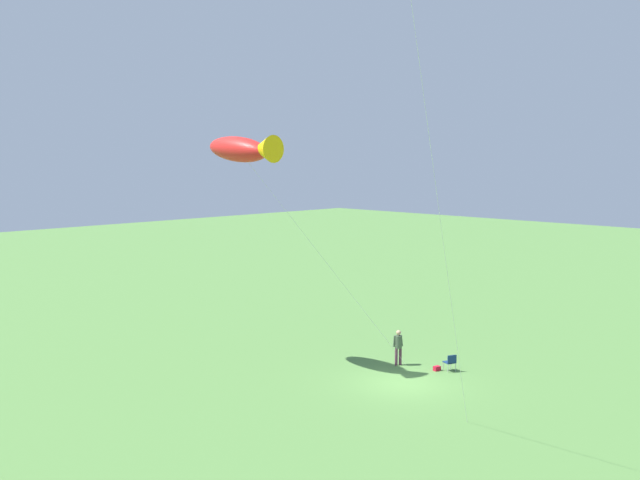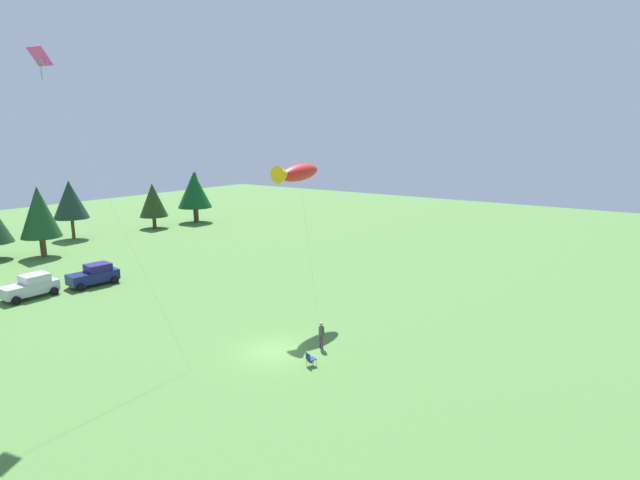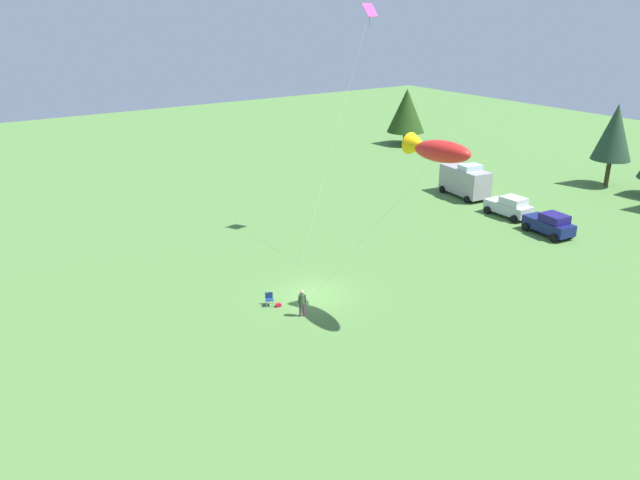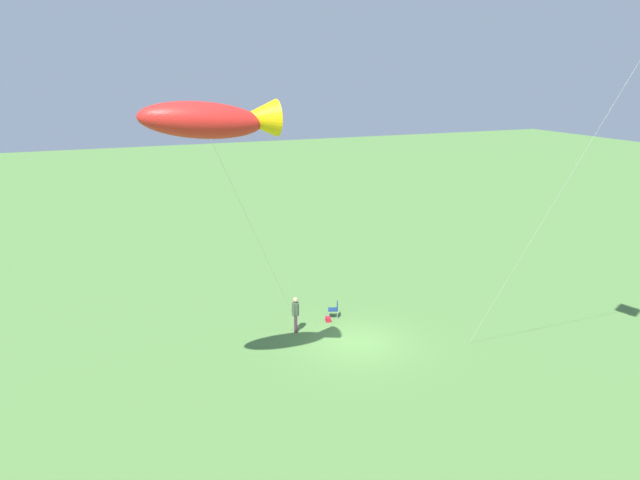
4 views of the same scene
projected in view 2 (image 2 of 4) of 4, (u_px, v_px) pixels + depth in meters
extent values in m
plane|color=#4F7C3B|center=(273.00, 351.00, 31.12)|extent=(160.00, 160.00, 0.00)
cylinder|color=#593243|center=(320.00, 341.00, 31.59)|extent=(0.14, 0.14, 0.85)
cylinder|color=#593243|center=(322.00, 342.00, 31.41)|extent=(0.14, 0.14, 0.85)
cylinder|color=#3E503B|center=(321.00, 331.00, 31.35)|extent=(0.45, 0.45, 0.62)
sphere|color=tan|center=(321.00, 324.00, 31.26)|extent=(0.24, 0.24, 0.24)
cylinder|color=#3E503B|center=(320.00, 329.00, 31.54)|extent=(0.14, 0.16, 0.56)
cylinder|color=#3E503B|center=(324.00, 331.00, 31.20)|extent=(0.15, 0.18, 0.56)
cube|color=navy|center=(311.00, 359.00, 29.08)|extent=(0.63, 0.63, 0.04)
cube|color=navy|center=(308.00, 357.00, 28.93)|extent=(0.22, 0.46, 0.40)
cylinder|color=#A5A8AD|center=(312.00, 360.00, 29.41)|extent=(0.03, 0.03, 0.42)
cylinder|color=#A5A8AD|center=(316.00, 363.00, 29.06)|extent=(0.03, 0.03, 0.42)
cylinder|color=#A5A8AD|center=(306.00, 362.00, 29.19)|extent=(0.03, 0.03, 0.42)
cylinder|color=#A5A8AD|center=(310.00, 364.00, 28.84)|extent=(0.03, 0.03, 0.42)
cube|color=red|center=(310.00, 359.00, 29.72)|extent=(0.29, 0.36, 0.22)
cube|color=#B5B8C2|center=(29.00, 288.00, 41.31)|extent=(4.20, 1.81, 0.90)
cube|color=silver|center=(35.00, 278.00, 41.55)|extent=(2.00, 1.66, 0.65)
cylinder|color=black|center=(43.00, 287.00, 43.17)|extent=(0.68, 0.22, 0.68)
cylinder|color=black|center=(54.00, 291.00, 42.05)|extent=(0.68, 0.22, 0.68)
cylinder|color=black|center=(5.00, 296.00, 40.75)|extent=(0.68, 0.22, 0.68)
cylinder|color=black|center=(16.00, 301.00, 39.63)|extent=(0.68, 0.22, 0.68)
cube|color=#131C53|center=(93.00, 277.00, 44.76)|extent=(4.37, 2.23, 0.90)
cube|color=navy|center=(98.00, 267.00, 44.97)|extent=(2.16, 1.86, 0.65)
cylinder|color=black|center=(105.00, 276.00, 46.60)|extent=(0.70, 0.29, 0.68)
cylinder|color=black|center=(115.00, 280.00, 45.32)|extent=(0.70, 0.29, 0.68)
cylinder|color=black|center=(72.00, 283.00, 44.38)|extent=(0.70, 0.29, 0.68)
cylinder|color=black|center=(81.00, 287.00, 43.10)|extent=(0.70, 0.29, 0.68)
cylinder|color=brown|center=(43.00, 247.00, 55.30)|extent=(0.63, 0.63, 2.22)
cone|color=#19491F|center=(39.00, 212.00, 54.50)|extent=(4.20, 4.20, 5.66)
cylinder|color=#50401E|center=(73.00, 229.00, 64.86)|extent=(0.41, 0.41, 2.72)
cone|color=#1B3529|center=(70.00, 200.00, 64.08)|extent=(4.35, 4.35, 4.89)
cylinder|color=#503826|center=(154.00, 222.00, 72.66)|extent=(0.53, 0.53, 1.71)
cone|color=#233A19|center=(153.00, 200.00, 72.00)|extent=(4.01, 4.01, 4.81)
cylinder|color=#43392B|center=(196.00, 215.00, 77.51)|extent=(0.63, 0.63, 2.34)
cone|color=#0F491F|center=(194.00, 190.00, 76.71)|extent=(5.18, 5.18, 5.49)
cylinder|color=brown|center=(197.00, 213.00, 78.91)|extent=(0.46, 0.46, 2.59)
cone|color=#183F16|center=(196.00, 188.00, 78.10)|extent=(2.91, 2.91, 5.31)
ellipsoid|color=red|center=(299.00, 173.00, 36.82)|extent=(4.15, 1.46, 1.52)
cone|color=yellow|center=(284.00, 174.00, 35.37)|extent=(1.42, 1.25, 1.25)
sphere|color=yellow|center=(304.00, 170.00, 37.90)|extent=(0.31, 0.31, 0.31)
cylinder|color=silver|center=(310.00, 254.00, 34.01)|extent=(5.54, 5.94, 10.51)
cylinder|color=#4C3823|center=(322.00, 351.00, 31.20)|extent=(0.04, 0.04, 0.01)
cube|color=#DA3B9E|center=(40.00, 56.00, 27.33)|extent=(0.94, 1.27, 0.93)
cylinder|color=green|center=(41.00, 69.00, 27.47)|extent=(0.04, 0.04, 1.14)
cylinder|color=silver|center=(117.00, 217.00, 27.92)|extent=(2.67, 7.98, 17.45)
cylinder|color=#4C3823|center=(192.00, 371.00, 28.51)|extent=(0.04, 0.04, 0.01)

